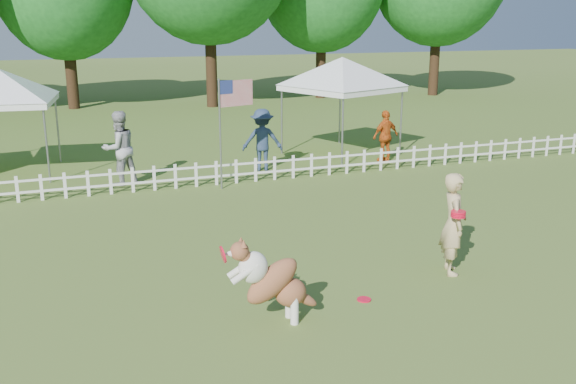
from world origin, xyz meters
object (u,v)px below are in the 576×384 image
Objects in this scene: flag_pole at (220,135)px; spectator_c at (386,136)px; dog at (274,281)px; spectator_b at (262,140)px; handler at (453,224)px; spectator_a at (119,148)px; canopy_tent_left at (2,123)px; canopy_tent_right at (341,108)px; frisbee_on_turf at (364,299)px.

flag_pole is 5.32m from spectator_c.
spectator_b is at bearing 74.10° from dog.
spectator_a is at bearing 50.95° from handler.
dog is 0.45× the size of canopy_tent_left.
canopy_tent_right is at bearing -71.81° from spectator_c.
canopy_tent_left is 0.96× the size of canopy_tent_right.
spectator_c is at bearing -4.40° from canopy_tent_left.
spectator_a is at bearing 131.91° from flag_pole.
spectator_a is at bearing -11.02° from spectator_c.
canopy_tent_right reaches higher than handler.
handler is 6.71m from flag_pole.
spectator_a is at bearing 170.69° from canopy_tent_right.
canopy_tent_left reaches higher than frisbee_on_turf.
canopy_tent_left is 10.23m from spectator_c.
flag_pole is (-2.17, 6.33, 0.48)m from handler.
spectator_b is at bearing 159.75° from spectator_a.
spectator_a is at bearing 19.36° from spectator_b.
canopy_tent_right reaches higher than dog.
flag_pole is (-4.34, -2.69, -0.09)m from canopy_tent_right.
spectator_c reaches higher than frisbee_on_turf.
frisbee_on_turf is at bearing -55.60° from canopy_tent_left.
flag_pole is at bearing 39.83° from handler.
frisbee_on_turf is at bearing -105.36° from flag_pole.
handler is 3.33m from dog.
spectator_b is at bearing -14.63° from spectator_c.
spectator_a reaches higher than spectator_b.
dog is 0.74× the size of spectator_b.
canopy_tent_left is 5.94m from flag_pole.
dog is (-3.24, -0.72, -0.21)m from handler.
spectator_a is 3.74m from spectator_b.
frisbee_on_turf is 0.11× the size of spectator_a.
dog is 10.44m from spectator_c.
dog is 8.38m from spectator_a.
canopy_tent_left reaches higher than spectator_c.
canopy_tent_right is 1.92× the size of spectator_c.
canopy_tent_left is at bearing 154.13° from canopy_tent_right.
dog is at bearing 41.81° from spectator_c.
flag_pole reaches higher than handler.
handler is 0.91× the size of spectator_a.
handler is 0.61× the size of canopy_tent_left.
spectator_c is at bearing 59.97° from frisbee_on_turf.
flag_pole reaches higher than spectator_a.
canopy_tent_right is at bearing 67.44° from frisbee_on_turf.
spectator_c is (0.77, -1.34, -0.67)m from canopy_tent_right.
canopy_tent_right is 5.11m from flag_pole.
canopy_tent_left is 1.85× the size of spectator_c.
flag_pole is (-0.39, 6.81, 1.29)m from frisbee_on_turf.
dog is 0.44× the size of canopy_tent_right.
spectator_b is 3.60m from spectator_c.
spectator_a is (-1.14, 8.30, 0.29)m from dog.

